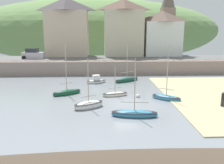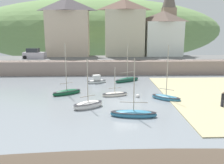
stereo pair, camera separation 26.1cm
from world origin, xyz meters
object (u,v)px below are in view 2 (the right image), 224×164
object	(u,v)px
church_with_spire	(168,16)
sailboat_white_hull	(134,114)
sailboat_blue_trim	(97,81)
waterfront_building_centre	(124,27)
sailboat_tall_mast	(67,92)
mooring_buoy	(138,96)
sailboat_far_left	(166,97)
rowboat_small_beached	(127,80)
parked_car_near_slipway	(34,54)
fishing_boat_green	(88,105)
sailboat_nearest_shore	(115,94)
waterfront_building_left	(68,27)
waterfront_building_right	(163,33)
person_on_slipway	(223,98)

from	to	relation	value
church_with_spire	sailboat_white_hull	world-z (taller)	church_with_spire
sailboat_blue_trim	waterfront_building_centre	bearing A→B (deg)	50.66
church_with_spire	sailboat_tall_mast	xyz separation A→B (m)	(-18.99, -25.37, -10.17)
mooring_buoy	sailboat_blue_trim	bearing A→B (deg)	123.13
waterfront_building_centre	sailboat_far_left	bearing A→B (deg)	-83.13
waterfront_building_centre	sailboat_blue_trim	distance (m)	17.86
sailboat_tall_mast	sailboat_blue_trim	bearing A→B (deg)	29.61
rowboat_small_beached	mooring_buoy	xyz separation A→B (m)	(0.42, -8.73, -0.14)
sailboat_white_hull	rowboat_small_beached	size ratio (longest dim) A/B	0.94
parked_car_near_slipway	fishing_boat_green	bearing A→B (deg)	-56.16
rowboat_small_beached	sailboat_far_left	size ratio (longest dim) A/B	0.93
parked_car_near_slipway	mooring_buoy	world-z (taller)	parked_car_near_slipway
church_with_spire	sailboat_nearest_shore	size ratio (longest dim) A/B	4.25
waterfront_building_left	waterfront_building_centre	size ratio (longest dim) A/B	1.02
waterfront_building_right	fishing_boat_green	bearing A→B (deg)	-117.70
church_with_spire	sailboat_nearest_shore	bearing A→B (deg)	-116.39
parked_car_near_slipway	sailboat_white_hull	bearing A→B (deg)	-50.85
sailboat_white_hull	person_on_slipway	bearing A→B (deg)	20.36
rowboat_small_beached	sailboat_tall_mast	xyz separation A→B (m)	(-8.26, -7.10, 0.01)
person_on_slipway	sailboat_blue_trim	bearing A→B (deg)	138.52
parked_car_near_slipway	mooring_buoy	xyz separation A→B (m)	(17.04, -18.50, -3.05)
person_on_slipway	mooring_buoy	distance (m)	9.32
church_with_spire	rowboat_small_beached	distance (m)	23.51
church_with_spire	mooring_buoy	size ratio (longest dim) A/B	31.37
waterfront_building_centre	rowboat_small_beached	bearing A→B (deg)	-92.70
church_with_spire	waterfront_building_left	bearing A→B (deg)	-169.46
person_on_slipway	waterfront_building_right	bearing A→B (deg)	90.13
parked_car_near_slipway	sailboat_far_left	bearing A→B (deg)	-37.31
rowboat_small_beached	parked_car_near_slipway	size ratio (longest dim) A/B	1.42
waterfront_building_right	mooring_buoy	xyz separation A→B (m)	(-8.28, -23.00, -6.83)
church_with_spire	sailboat_white_hull	distance (m)	36.75
parked_car_near_slipway	rowboat_small_beached	bearing A→B (deg)	-23.67
waterfront_building_left	waterfront_building_centre	distance (m)	11.44
sailboat_blue_trim	sailboat_tall_mast	size ratio (longest dim) A/B	0.49
church_with_spire	sailboat_nearest_shore	distance (m)	31.05
sailboat_far_left	sailboat_white_hull	bearing A→B (deg)	-93.13
mooring_buoy	sailboat_tall_mast	bearing A→B (deg)	169.37
parked_car_near_slipway	person_on_slipway	world-z (taller)	parked_car_near_slipway
waterfront_building_centre	church_with_spire	bearing A→B (deg)	21.69
church_with_spire	person_on_slipway	distance (m)	32.53
waterfront_building_right	fishing_boat_green	xyz separation A→B (m)	(-14.00, -26.66, -6.67)
person_on_slipway	waterfront_building_left	bearing A→B (deg)	125.83
parked_car_near_slipway	waterfront_building_left	bearing A→B (deg)	44.32
parked_car_near_slipway	person_on_slipway	bearing A→B (deg)	-34.85
sailboat_tall_mast	sailboat_far_left	world-z (taller)	sailboat_far_left
waterfront_building_centre	fishing_boat_green	world-z (taller)	waterfront_building_centre
sailboat_nearest_shore	sailboat_far_left	size ratio (longest dim) A/B	0.57
sailboat_blue_trim	person_on_slipway	size ratio (longest dim) A/B	1.98
waterfront_building_centre	parked_car_near_slipway	size ratio (longest dim) A/B	2.64
mooring_buoy	sailboat_white_hull	bearing A→B (deg)	-101.45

